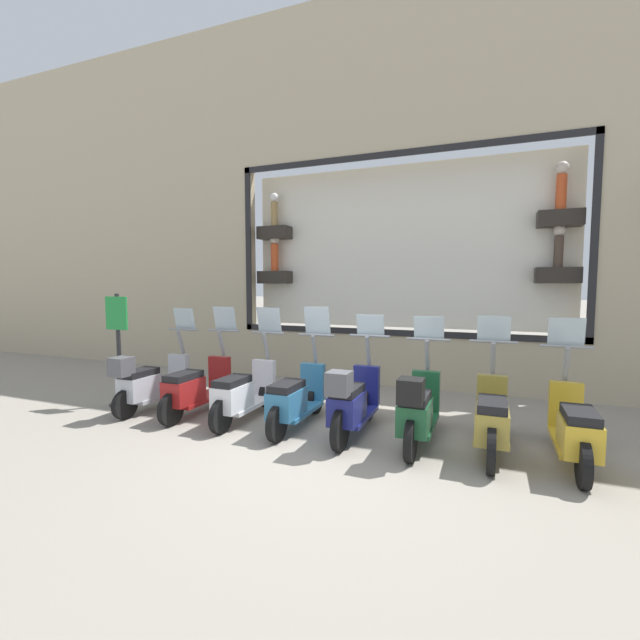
{
  "coord_description": "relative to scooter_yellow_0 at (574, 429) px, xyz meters",
  "views": [
    {
      "loc": [
        -4.93,
        -1.72,
        2.03
      ],
      "look_at": [
        1.87,
        0.98,
        1.42
      ],
      "focal_mm": 24.0,
      "sensor_mm": 36.0,
      "label": 1
    }
  ],
  "objects": [
    {
      "name": "shop_sign_post",
      "position": [
        -0.03,
        6.66,
        0.6
      ],
      "size": [
        0.36,
        0.45,
        1.88
      ],
      "color": "#232326",
      "rests_on": "ground_plane"
    },
    {
      "name": "scooter_red_6",
      "position": [
        0.0,
        5.13,
        0.0
      ],
      "size": [
        1.8,
        0.61,
        1.65
      ],
      "color": "black",
      "rests_on": "ground_plane"
    },
    {
      "name": "ground_plane",
      "position": [
        -0.42,
        2.64,
        -0.42
      ],
      "size": [
        120.0,
        120.0,
        0.0
      ],
      "primitive_type": "plane",
      "color": "gray"
    },
    {
      "name": "scooter_olive_1",
      "position": [
        0.0,
        0.86,
        0.01
      ],
      "size": [
        1.8,
        0.61,
        1.61
      ],
      "color": "black",
      "rests_on": "ground_plane"
    },
    {
      "name": "building_facade",
      "position": [
        3.18,
        2.64,
        3.51
      ],
      "size": [
        1.24,
        36.0,
        7.7
      ],
      "color": "tan",
      "rests_on": "ground_plane"
    },
    {
      "name": "scooter_navy_3",
      "position": [
        -0.06,
        2.57,
        0.05
      ],
      "size": [
        1.8,
        0.61,
        1.58
      ],
      "color": "black",
      "rests_on": "ground_plane"
    },
    {
      "name": "scooter_green_2",
      "position": [
        -0.06,
        1.71,
        0.05
      ],
      "size": [
        1.8,
        0.6,
        1.58
      ],
      "color": "black",
      "rests_on": "ground_plane"
    },
    {
      "name": "scooter_teal_4",
      "position": [
        0.0,
        3.42,
        0.0
      ],
      "size": [
        1.79,
        0.6,
        1.69
      ],
      "color": "black",
      "rests_on": "ground_plane"
    },
    {
      "name": "scooter_yellow_0",
      "position": [
        0.0,
        0.0,
        0.0
      ],
      "size": [
        1.8,
        0.61,
        1.61
      ],
      "color": "black",
      "rests_on": "ground_plane"
    },
    {
      "name": "scooter_silver_7",
      "position": [
        -0.07,
        5.99,
        0.03
      ],
      "size": [
        1.79,
        0.61,
        1.61
      ],
      "color": "black",
      "rests_on": "ground_plane"
    },
    {
      "name": "scooter_white_5",
      "position": [
        0.0,
        4.28,
        -0.0
      ],
      "size": [
        1.79,
        0.6,
        1.66
      ],
      "color": "black",
      "rests_on": "ground_plane"
    }
  ]
}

